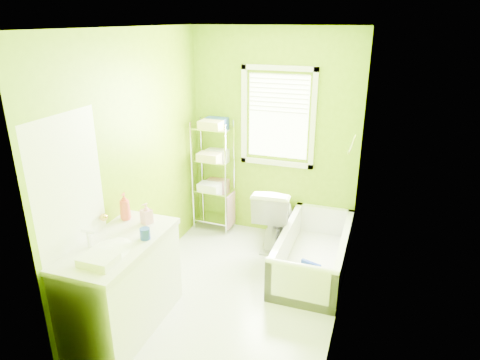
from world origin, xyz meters
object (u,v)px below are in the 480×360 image
(bathtub, at_px, (313,258))
(toilet, at_px, (274,215))
(vanity, at_px, (122,283))
(wire_shelf_unit, at_px, (215,164))

(bathtub, distance_m, toilet, 0.77)
(vanity, xyz_separation_m, wire_shelf_unit, (0.03, 2.12, 0.44))
(bathtub, height_order, toilet, toilet)
(bathtub, xyz_separation_m, vanity, (-1.46, -1.49, 0.31))
(toilet, height_order, wire_shelf_unit, wire_shelf_unit)
(bathtub, distance_m, vanity, 2.11)
(toilet, relative_size, wire_shelf_unit, 0.53)
(toilet, distance_m, vanity, 2.14)
(bathtub, relative_size, vanity, 1.30)
(toilet, xyz_separation_m, vanity, (-0.89, -1.95, 0.07))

